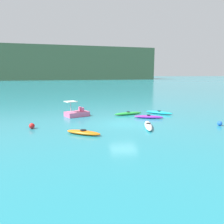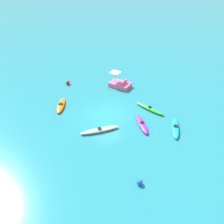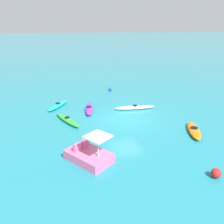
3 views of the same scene
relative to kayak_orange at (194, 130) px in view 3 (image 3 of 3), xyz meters
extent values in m
plane|color=teal|center=(3.76, 3.29, -0.16)|extent=(600.00, 600.00, 0.00)
ellipsoid|color=orange|center=(0.00, 0.00, 0.00)|extent=(2.83, 2.08, 0.32)
cylinder|color=black|center=(0.00, 0.00, 0.18)|extent=(0.64, 0.64, 0.05)
ellipsoid|color=purple|center=(6.77, 5.28, 0.00)|extent=(3.04, 1.54, 0.32)
cylinder|color=black|center=(6.77, 5.28, 0.18)|extent=(0.50, 0.50, 0.05)
ellipsoid|color=white|center=(5.57, 1.52, 0.00)|extent=(1.38, 3.57, 0.32)
cylinder|color=black|center=(5.57, 1.52, 0.18)|extent=(0.46, 0.46, 0.05)
ellipsoid|color=green|center=(5.10, 7.50, 0.00)|extent=(3.42, 1.45, 0.32)
cylinder|color=black|center=(5.10, 7.50, 0.18)|extent=(0.44, 0.44, 0.05)
ellipsoid|color=#19B7C6|center=(8.73, 7.56, 0.00)|extent=(2.81, 2.51, 0.32)
cylinder|color=black|center=(8.73, 7.56, 0.18)|extent=(0.58, 0.58, 0.05)
cube|color=pink|center=(-0.56, 7.54, 0.09)|extent=(2.82, 2.44, 0.50)
cube|color=pink|center=(0.06, 7.53, 0.56)|extent=(0.35, 0.46, 0.44)
cube|color=pink|center=(-0.22, 8.06, 0.56)|extent=(0.35, 0.46, 0.44)
cylinder|color=#B2B2B7|center=(-1.18, 7.22, 0.89)|extent=(0.08, 0.08, 1.10)
cube|color=silver|center=(-1.18, 7.22, 1.48)|extent=(1.48, 1.48, 0.08)
sphere|color=blue|center=(12.03, 1.20, 0.04)|extent=(0.41, 0.41, 0.41)
sphere|color=red|center=(-4.25, 2.45, 0.07)|extent=(0.47, 0.47, 0.47)
camera|label=1|loc=(-0.20, -16.65, 4.44)|focal=36.02mm
camera|label=2|loc=(20.08, -5.74, 13.10)|focal=37.64mm
camera|label=3|loc=(-10.52, 10.33, 6.47)|focal=35.96mm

